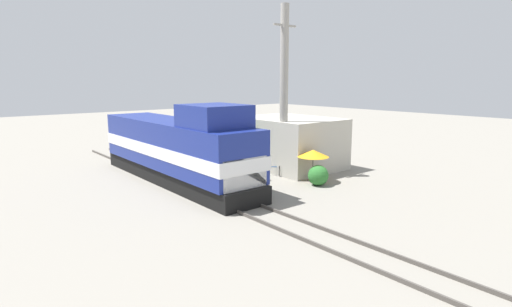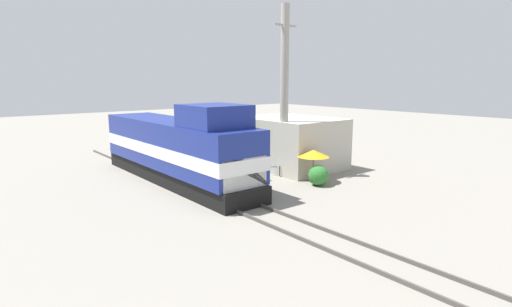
% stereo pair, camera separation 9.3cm
% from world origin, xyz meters
% --- Properties ---
extents(ground_plane, '(120.00, 120.00, 0.00)m').
position_xyz_m(ground_plane, '(0.00, 0.00, 0.00)').
color(ground_plane, gray).
extents(rail_near, '(0.08, 34.73, 0.15)m').
position_xyz_m(rail_near, '(-0.72, 0.00, 0.07)').
color(rail_near, '#4C4742').
rests_on(rail_near, ground_plane).
extents(rail_far, '(0.08, 34.73, 0.15)m').
position_xyz_m(rail_far, '(0.72, 0.00, 0.07)').
color(rail_far, '#4C4742').
rests_on(rail_far, ground_plane).
extents(locomotive, '(3.07, 14.47, 4.82)m').
position_xyz_m(locomotive, '(0.00, 3.35, 1.99)').
color(locomotive, black).
rests_on(locomotive, ground_plane).
extents(utility_pole, '(1.80, 0.52, 10.57)m').
position_xyz_m(utility_pole, '(6.07, 0.76, 5.32)').
color(utility_pole, '#9E998E').
rests_on(utility_pole, ground_plane).
extents(vendor_umbrella, '(1.88, 1.88, 1.96)m').
position_xyz_m(vendor_umbrella, '(6.25, -1.65, 1.75)').
color(vendor_umbrella, '#4C4C4C').
rests_on(vendor_umbrella, ground_plane).
extents(billboard_sign, '(2.39, 0.12, 3.35)m').
position_xyz_m(billboard_sign, '(4.62, 3.27, 2.52)').
color(billboard_sign, '#595959').
rests_on(billboard_sign, ground_plane).
extents(shrub_cluster, '(1.20, 1.20, 1.20)m').
position_xyz_m(shrub_cluster, '(5.88, -2.42, 0.60)').
color(shrub_cluster, '#2D722D').
rests_on(shrub_cluster, ground_plane).
extents(person_bystander, '(0.34, 0.34, 1.62)m').
position_xyz_m(person_bystander, '(3.91, 0.73, 0.87)').
color(person_bystander, '#2D3347').
rests_on(person_bystander, ground_plane).
extents(bicycle, '(1.73, 1.66, 0.74)m').
position_xyz_m(bicycle, '(5.13, 1.29, 0.38)').
color(bicycle, black).
rests_on(bicycle, ground_plane).
extents(building_block_distant, '(5.13, 6.80, 3.46)m').
position_xyz_m(building_block_distant, '(8.17, 2.38, 1.73)').
color(building_block_distant, '#B7B2A3').
rests_on(building_block_distant, ground_plane).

